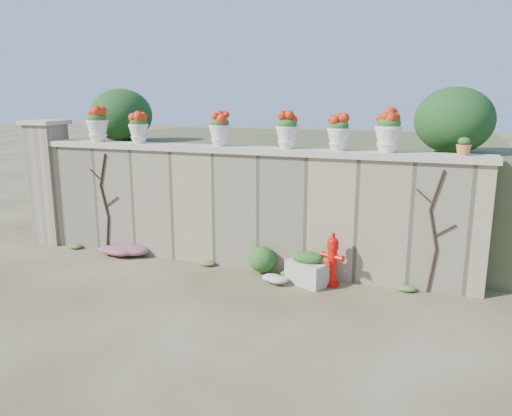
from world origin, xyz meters
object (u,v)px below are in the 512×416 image
at_px(fire_hydrant, 332,259).
at_px(terracotta_pot, 464,147).
at_px(planter_box, 307,269).
at_px(urn_pot_0, 97,124).

relative_size(fire_hydrant, terracotta_pot, 3.41).
relative_size(planter_box, terracotta_pot, 2.93).
relative_size(fire_hydrant, planter_box, 1.16).
relative_size(urn_pot_0, terracotta_pot, 2.55).
bearing_deg(planter_box, urn_pot_0, -162.59).
bearing_deg(fire_hydrant, planter_box, -150.37).
xyz_separation_m(fire_hydrant, terracotta_pot, (1.78, 0.46, 1.78)).
bearing_deg(terracotta_pot, fire_hydrant, -165.58).
bearing_deg(urn_pot_0, planter_box, -7.02).
bearing_deg(urn_pot_0, terracotta_pot, 0.00).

